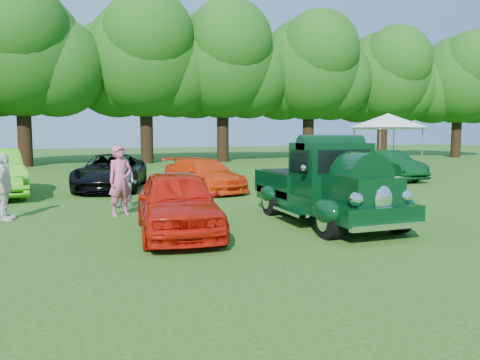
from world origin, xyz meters
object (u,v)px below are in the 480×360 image
object	(u,v)px
back_car_orange	(204,175)
back_car_blue	(325,167)
spectator_white	(4,187)
back_car_green	(387,165)
spectator_grey	(126,184)
canopy_tent	(388,121)
hero_pickup	(325,188)
back_car_black	(111,172)
red_convertible	(177,202)
spectator_pink	(120,181)

from	to	relation	value
back_car_orange	back_car_blue	size ratio (longest dim) A/B	0.97
spectator_white	back_car_orange	bearing A→B (deg)	-49.76
back_car_green	spectator_grey	distance (m)	13.54
canopy_tent	back_car_green	bearing A→B (deg)	-126.55
hero_pickup	spectator_grey	world-z (taller)	hero_pickup
back_car_black	back_car_orange	distance (m)	3.77
back_car_blue	back_car_green	distance (m)	3.97
back_car_orange	spectator_grey	bearing A→B (deg)	-152.14
back_car_blue	spectator_grey	xyz separation A→B (m)	(-8.92, -3.57, -0.03)
hero_pickup	back_car_blue	size ratio (longest dim) A/B	1.16
back_car_blue	spectator_white	xyz separation A→B (m)	(-12.12, -4.53, 0.11)
hero_pickup	red_convertible	xyz separation A→B (m)	(-3.87, -0.12, -0.16)
back_car_blue	spectator_pink	xyz separation A→B (m)	(-9.20, -4.84, 0.20)
back_car_orange	back_car_blue	distance (m)	5.65
back_car_blue	hero_pickup	bearing A→B (deg)	-115.12
back_car_orange	spectator_grey	world-z (taller)	spectator_grey
hero_pickup	back_car_orange	bearing A→B (deg)	100.33
back_car_green	spectator_pink	xyz separation A→B (m)	(-13.08, -5.68, 0.26)
red_convertible	spectator_white	distance (m)	5.01
red_convertible	spectator_white	world-z (taller)	spectator_white
spectator_grey	back_car_blue	bearing A→B (deg)	46.52
spectator_grey	spectator_white	bearing A→B (deg)	-138.61
spectator_pink	spectator_grey	distance (m)	1.32
back_car_orange	back_car_blue	bearing A→B (deg)	-11.55
back_car_blue	canopy_tent	distance (m)	9.11
back_car_black	back_car_green	bearing A→B (deg)	12.04
hero_pickup	canopy_tent	xyz separation A→B (m)	(11.47, 12.76, 2.06)
back_car_blue	canopy_tent	world-z (taller)	canopy_tent
hero_pickup	back_car_black	world-z (taller)	hero_pickup
red_convertible	spectator_grey	size ratio (longest dim) A/B	2.88
back_car_green	back_car_blue	bearing A→B (deg)	-166.76
hero_pickup	spectator_pink	bearing A→B (deg)	151.02
back_car_green	canopy_tent	size ratio (longest dim) A/B	0.90
red_convertible	back_car_green	size ratio (longest dim) A/B	0.99
red_convertible	canopy_tent	distance (m)	20.15
back_car_blue	spectator_grey	world-z (taller)	back_car_blue
back_car_blue	spectator_pink	bearing A→B (deg)	-147.43
back_car_green	spectator_white	xyz separation A→B (m)	(-16.00, -5.38, 0.17)
red_convertible	back_car_blue	xyz separation A→B (m)	(8.21, 7.65, 0.04)
hero_pickup	spectator_white	xyz separation A→B (m)	(-7.78, 3.00, -0.00)
red_convertible	spectator_grey	bearing A→B (deg)	105.43
back_car_orange	spectator_pink	size ratio (longest dim) A/B	2.26
red_convertible	back_car_black	world-z (taller)	red_convertible
spectator_white	hero_pickup	bearing A→B (deg)	-103.16
hero_pickup	spectator_grey	size ratio (longest dim) A/B	3.52
back_car_blue	spectator_white	size ratio (longest dim) A/B	2.56
hero_pickup	spectator_white	bearing A→B (deg)	158.93
hero_pickup	spectator_pink	size ratio (longest dim) A/B	2.69
hero_pickup	red_convertible	world-z (taller)	hero_pickup
back_car_blue	spectator_white	bearing A→B (deg)	-154.68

